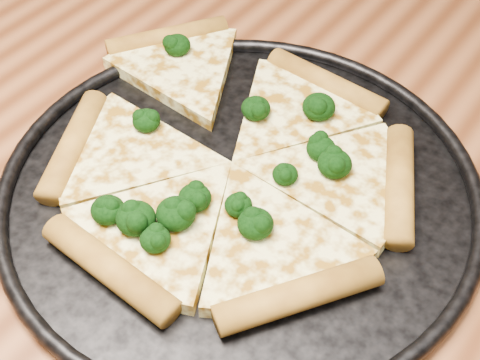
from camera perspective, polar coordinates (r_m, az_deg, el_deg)
The scene contains 4 objects.
dining_table at distance 0.64m, azimuth 2.05°, elevation -6.13°, with size 1.20×0.90×0.75m.
pizza_pan at distance 0.56m, azimuth -0.00°, elevation -0.57°, with size 0.40×0.40×0.02m.
pizza at distance 0.57m, azimuth -1.00°, elevation 1.95°, with size 0.37×0.32×0.02m.
broccoli_florets at distance 0.55m, azimuth -1.52°, elevation 1.20°, with size 0.24×0.22×0.02m.
Camera 1 is at (0.21, -0.33, 1.17)m, focal length 50.89 mm.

